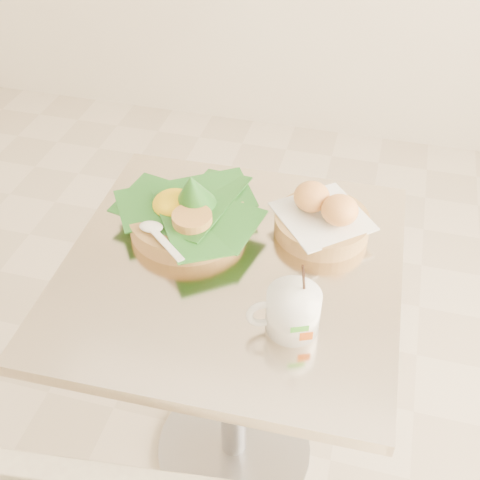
% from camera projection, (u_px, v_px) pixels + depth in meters
% --- Properties ---
extents(floor, '(3.60, 3.60, 0.00)m').
position_uv_depth(floor, '(183.00, 425.00, 1.82)').
color(floor, beige).
rests_on(floor, ground).
extents(cafe_table, '(0.72, 0.72, 0.75)m').
position_uv_depth(cafe_table, '(233.00, 332.00, 1.41)').
color(cafe_table, gray).
rests_on(cafe_table, floor).
extents(rice_basket, '(0.32, 0.33, 0.16)m').
position_uv_depth(rice_basket, '(187.00, 212.00, 1.32)').
color(rice_basket, tan).
rests_on(rice_basket, cafe_table).
extents(bread_basket, '(0.25, 0.25, 0.11)m').
position_uv_depth(bread_basket, '(323.00, 218.00, 1.32)').
color(bread_basket, tan).
rests_on(bread_basket, cafe_table).
extents(coffee_mug, '(0.13, 0.10, 0.17)m').
position_uv_depth(coffee_mug, '(292.00, 310.00, 1.10)').
color(coffee_mug, white).
rests_on(coffee_mug, cafe_table).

